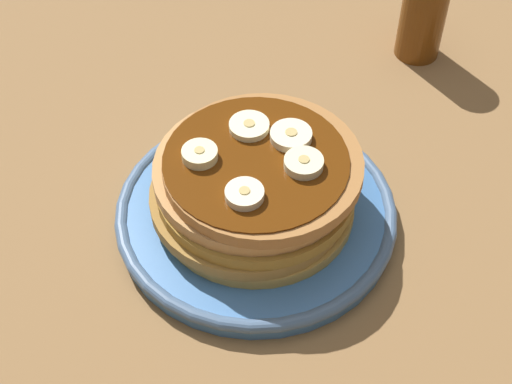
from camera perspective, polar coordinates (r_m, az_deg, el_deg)
The scene contains 9 objects.
ground_plane at distance 62.56cm, azimuth -0.00°, elevation -3.08°, with size 140.00×140.00×3.00cm, color olive.
plate at distance 60.62cm, azimuth -0.00°, elevation -1.61°, with size 22.98×22.98×1.87cm.
pancake_stack at distance 58.09cm, azimuth -0.04°, elevation 0.58°, with size 16.73×16.72×5.75cm.
banana_slice_0 at distance 57.38cm, azimuth 2.71°, elevation 4.31°, with size 3.27×3.27×0.91cm.
banana_slice_1 at distance 55.33cm, azimuth 3.69°, elevation 2.19°, with size 2.99×2.99×0.96cm.
banana_slice_2 at distance 55.96cm, azimuth -4.35°, elevation 2.87°, with size 2.74×2.74×1.04cm.
banana_slice_3 at distance 53.18cm, azimuth -0.89°, elevation -0.20°, with size 2.86×2.86×0.90cm.
banana_slice_4 at distance 58.20cm, azimuth -0.29°, elevation 5.07°, with size 3.18×3.18×0.79cm.
syrup_bottle at distance 75.85cm, azimuth 12.93°, elevation 13.99°, with size 4.49×4.49×13.13cm.
Camera 1 is at (-38.41, 6.12, 47.51)cm, focal length 51.94 mm.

